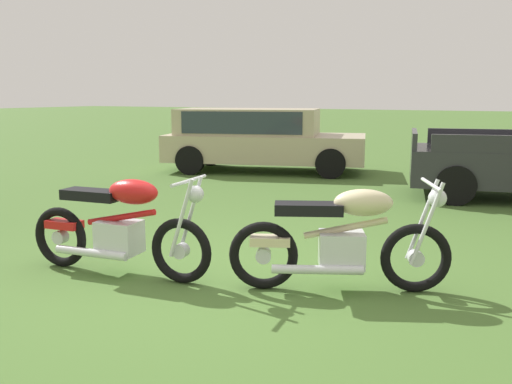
# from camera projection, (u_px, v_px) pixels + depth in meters

# --- Properties ---
(ground_plane) EXTENTS (120.00, 120.00, 0.00)m
(ground_plane) POSITION_uv_depth(u_px,v_px,m) (220.00, 280.00, 5.29)
(ground_plane) COLOR #476B2D
(motorcycle_red) EXTENTS (2.02, 0.69, 1.02)m
(motorcycle_red) POSITION_uv_depth(u_px,v_px,m) (119.00, 227.00, 5.36)
(motorcycle_red) COLOR black
(motorcycle_red) RESTS_ON ground
(motorcycle_cream) EXTENTS (1.85, 1.08, 1.02)m
(motorcycle_cream) POSITION_uv_depth(u_px,v_px,m) (342.00, 239.00, 4.92)
(motorcycle_cream) COLOR black
(motorcycle_cream) RESTS_ON ground
(car_beige) EXTENTS (4.81, 3.01, 1.43)m
(car_beige) POSITION_uv_depth(u_px,v_px,m) (257.00, 135.00, 12.67)
(car_beige) COLOR #BCAD8C
(car_beige) RESTS_ON ground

